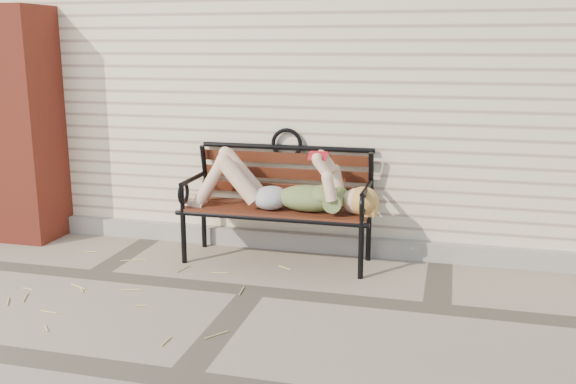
# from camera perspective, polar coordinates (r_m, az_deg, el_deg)

# --- Properties ---
(ground) EXTENTS (80.00, 80.00, 0.00)m
(ground) POSITION_cam_1_polar(r_m,az_deg,el_deg) (4.54, -3.07, -8.75)
(ground) COLOR gray
(ground) RESTS_ON ground
(house_wall) EXTENTS (8.00, 4.00, 3.00)m
(house_wall) POSITION_cam_1_polar(r_m,az_deg,el_deg) (7.14, 4.19, 11.50)
(house_wall) COLOR beige
(house_wall) RESTS_ON ground
(foundation_strip) EXTENTS (8.00, 0.10, 0.15)m
(foundation_strip) POSITION_cam_1_polar(r_m,az_deg,el_deg) (5.39, 0.03, -4.33)
(foundation_strip) COLOR gray
(foundation_strip) RESTS_ON ground
(brick_pillar) EXTENTS (0.50, 0.50, 2.00)m
(brick_pillar) POSITION_cam_1_polar(r_m,az_deg,el_deg) (6.00, -22.42, 5.51)
(brick_pillar) COLOR maroon
(brick_pillar) RESTS_ON ground
(garden_bench) EXTENTS (1.58, 0.63, 1.02)m
(garden_bench) POSITION_cam_1_polar(r_m,az_deg,el_deg) (5.05, -0.73, 0.35)
(garden_bench) COLOR black
(garden_bench) RESTS_ON ground
(reading_woman) EXTENTS (1.49, 0.34, 0.47)m
(reading_woman) POSITION_cam_1_polar(r_m,az_deg,el_deg) (4.92, -0.97, 0.42)
(reading_woman) COLOR #0A334B
(reading_woman) RESTS_ON ground
(straw_scatter) EXTENTS (3.01, 1.73, 0.01)m
(straw_scatter) POSITION_cam_1_polar(r_m,az_deg,el_deg) (4.76, -18.36, -8.27)
(straw_scatter) COLOR #DFC86D
(straw_scatter) RESTS_ON ground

